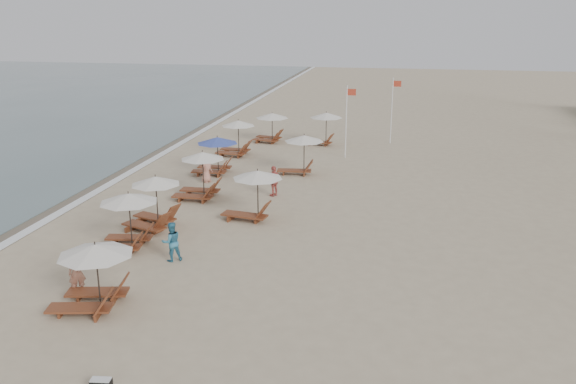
% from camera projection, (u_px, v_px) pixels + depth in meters
% --- Properties ---
extents(ground, '(160.00, 160.00, 0.00)m').
position_uv_depth(ground, '(279.00, 269.00, 21.60)').
color(ground, tan).
rests_on(ground, ground).
extents(wet_sand_band, '(3.20, 140.00, 0.01)m').
position_uv_depth(wet_sand_band, '(97.00, 178.00, 33.33)').
color(wet_sand_band, '#6B5E4C').
rests_on(wet_sand_band, ground).
extents(foam_line, '(0.50, 140.00, 0.02)m').
position_uv_depth(foam_line, '(119.00, 179.00, 33.08)').
color(foam_line, white).
rests_on(foam_line, ground).
extents(lounger_station_0, '(2.65, 2.32, 2.15)m').
position_uv_depth(lounger_station_0, '(91.00, 276.00, 18.44)').
color(lounger_station_0, brown).
rests_on(lounger_station_0, ground).
extents(lounger_station_1, '(2.51, 2.25, 2.26)m').
position_uv_depth(lounger_station_1, '(125.00, 220.00, 23.12)').
color(lounger_station_1, brown).
rests_on(lounger_station_1, ground).
extents(lounger_station_2, '(2.56, 2.45, 2.29)m').
position_uv_depth(lounger_station_2, '(151.00, 204.00, 25.38)').
color(lounger_station_2, brown).
rests_on(lounger_station_2, ground).
extents(lounger_station_3, '(2.54, 2.16, 2.36)m').
position_uv_depth(lounger_station_3, '(199.00, 177.00, 29.37)').
color(lounger_station_3, brown).
rests_on(lounger_station_3, ground).
extents(lounger_station_4, '(2.61, 2.32, 2.13)m').
position_uv_depth(lounger_station_4, '(214.00, 155.00, 33.86)').
color(lounger_station_4, brown).
rests_on(lounger_station_4, ground).
extents(lounger_station_5, '(2.52, 2.13, 2.27)m').
position_uv_depth(lounger_station_5, '(235.00, 139.00, 38.23)').
color(lounger_station_5, brown).
rests_on(lounger_station_5, ground).
extents(lounger_station_6, '(2.53, 2.30, 2.06)m').
position_uv_depth(lounger_station_6, '(270.00, 126.00, 42.13)').
color(lounger_station_6, brown).
rests_on(lounger_station_6, ground).
extents(inland_station_0, '(2.78, 2.24, 2.22)m').
position_uv_depth(inland_station_0, '(252.00, 191.00, 26.28)').
color(inland_station_0, brown).
rests_on(inland_station_0, ground).
extents(inland_station_1, '(2.68, 2.24, 2.22)m').
position_uv_depth(inland_station_1, '(300.00, 150.00, 33.69)').
color(inland_station_1, brown).
rests_on(inland_station_1, ground).
extents(inland_station_2, '(2.61, 2.24, 2.22)m').
position_uv_depth(inland_station_2, '(323.00, 124.00, 41.11)').
color(inland_station_2, brown).
rests_on(inland_station_2, ground).
extents(beachgoer_near, '(0.66, 0.65, 1.54)m').
position_uv_depth(beachgoer_near, '(77.00, 273.00, 19.44)').
color(beachgoer_near, '#AF775F').
rests_on(beachgoer_near, ground).
extents(beachgoer_mid_a, '(0.93, 0.90, 1.51)m').
position_uv_depth(beachgoer_mid_a, '(172.00, 242.00, 22.08)').
color(beachgoer_mid_a, teal).
rests_on(beachgoer_mid_a, ground).
extents(beachgoer_far_a, '(0.81, 0.97, 1.55)m').
position_uv_depth(beachgoer_far_a, '(274.00, 181.00, 29.85)').
color(beachgoer_far_a, '#C4584E').
rests_on(beachgoer_far_a, ground).
extents(beachgoer_far_b, '(0.74, 0.86, 1.49)m').
position_uv_depth(beachgoer_far_b, '(206.00, 169.00, 32.29)').
color(beachgoer_far_b, tan).
rests_on(beachgoer_far_b, ground).
extents(duffel_bag, '(0.54, 0.32, 0.28)m').
position_uv_depth(duffel_bag, '(101.00, 384.00, 14.69)').
color(duffel_bag, black).
rests_on(duffel_bag, ground).
extents(flag_pole_near, '(0.60, 0.08, 4.53)m').
position_uv_depth(flag_pole_near, '(347.00, 118.00, 37.21)').
color(flag_pole_near, silver).
rests_on(flag_pole_near, ground).
extents(flag_pole_far, '(0.60, 0.08, 4.55)m').
position_uv_depth(flag_pole_far, '(392.00, 107.00, 41.27)').
color(flag_pole_far, silver).
rests_on(flag_pole_far, ground).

